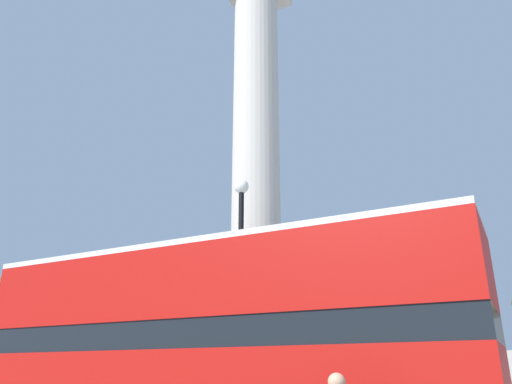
% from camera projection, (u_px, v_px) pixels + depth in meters
% --- Properties ---
extents(monument_column, '(6.20, 6.20, 18.48)m').
position_uv_depth(monument_column, '(256.00, 271.00, 16.58)').
color(monument_column, beige).
rests_on(monument_column, ground_plane).
extents(bus_a, '(10.90, 3.34, 4.35)m').
position_uv_depth(bus_a, '(214.00, 343.00, 10.28)').
color(bus_a, '#B7140F').
rests_on(bus_a, ground_plane).
extents(street_lamp, '(0.38, 0.38, 6.68)m').
position_uv_depth(street_lamp, '(240.00, 301.00, 12.19)').
color(street_lamp, black).
rests_on(street_lamp, ground_plane).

